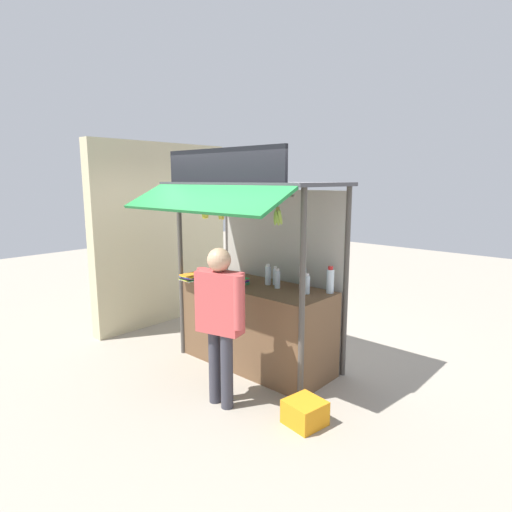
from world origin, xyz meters
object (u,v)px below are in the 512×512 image
water_bottle_rear_center (275,276)px  magazine_stack_center (193,277)px  banana_bunch_inner_left (221,213)px  banana_bunch_inner_right (205,213)px  water_bottle_mid_right (307,284)px  banana_bunch_leftmost (278,217)px  water_bottle_right (330,281)px  water_bottle_far_left (277,279)px  magazine_stack_far_right (215,280)px  vendor_person (220,313)px  plastic_crate (305,412)px  magazine_stack_mid_left (237,282)px  water_bottle_left (303,278)px  water_bottle_front_left (268,275)px

water_bottle_rear_center → magazine_stack_center: water_bottle_rear_center is taller
banana_bunch_inner_left → banana_bunch_inner_right: size_ratio=0.98×
water_bottle_mid_right → banana_bunch_inner_right: (-1.02, -0.56, 0.75)m
magazine_stack_center → banana_bunch_leftmost: size_ratio=1.15×
water_bottle_right → water_bottle_far_left: water_bottle_right is taller
water_bottle_mid_right → magazine_stack_far_right: (-1.16, -0.29, -0.09)m
magazine_stack_far_right → vendor_person: vendor_person is taller
water_bottle_right → banana_bunch_inner_left: banana_bunch_inner_left is taller
plastic_crate → water_bottle_rear_center: bearing=141.4°
water_bottle_rear_center → magazine_stack_mid_left: water_bottle_rear_center is taller
water_bottle_left → magazine_stack_mid_left: water_bottle_left is taller
water_bottle_mid_right → banana_bunch_inner_right: 1.38m
magazine_stack_far_right → water_bottle_far_left: bearing=19.2°
water_bottle_left → water_bottle_rear_center: 0.37m
water_bottle_far_left → banana_bunch_inner_right: (-0.62, -0.53, 0.75)m
water_bottle_left → magazine_stack_center: water_bottle_left is taller
water_bottle_far_left → magazine_stack_mid_left: water_bottle_far_left is taller
water_bottle_right → banana_bunch_inner_left: size_ratio=1.11×
water_bottle_far_left → magazine_stack_far_right: water_bottle_far_left is taller
water_bottle_mid_right → magazine_stack_mid_left: size_ratio=0.80×
magazine_stack_far_right → banana_bunch_leftmost: bearing=-12.6°
water_bottle_far_left → water_bottle_front_left: bearing=163.8°
water_bottle_right → banana_bunch_leftmost: 1.06m
banana_bunch_leftmost → vendor_person: size_ratio=0.17×
water_bottle_front_left → magazine_stack_center: water_bottle_front_left is taller
water_bottle_left → banana_bunch_leftmost: 1.02m
water_bottle_right → water_bottle_far_left: (-0.57, -0.22, -0.03)m
magazine_stack_mid_left → water_bottle_rear_center: bearing=43.2°
water_bottle_right → magazine_stack_center: 1.72m
water_bottle_front_left → plastic_crate: size_ratio=0.77×
water_bottle_far_left → magazine_stack_far_right: (-0.76, -0.26, -0.09)m
plastic_crate → water_bottle_front_left: bearing=145.0°
vendor_person → magazine_stack_center: bearing=137.4°
vendor_person → water_bottle_far_left: bearing=81.8°
water_bottle_rear_center → water_bottle_far_left: (0.12, -0.11, 0.00)m
water_bottle_left → water_bottle_mid_right: 0.19m
water_bottle_far_left → water_bottle_right: bearing=21.4°
water_bottle_right → banana_bunch_inner_left: bearing=-140.6°
water_bottle_mid_right → banana_bunch_leftmost: banana_bunch_leftmost is taller
banana_bunch_inner_left → plastic_crate: (1.28, -0.19, -1.75)m
water_bottle_front_left → plastic_crate: water_bottle_front_left is taller
water_bottle_front_left → water_bottle_right: (0.76, 0.17, 0.02)m
water_bottle_far_left → banana_bunch_inner_right: banana_bunch_inner_right is taller
banana_bunch_leftmost → water_bottle_rear_center: bearing=130.5°
magazine_stack_center → water_bottle_front_left: bearing=26.5°
magazine_stack_far_right → banana_bunch_leftmost: (1.19, -0.27, 0.86)m
water_bottle_rear_center → magazine_stack_center: bearing=-152.5°
water_bottle_mid_right → water_bottle_far_left: (-0.40, -0.02, -0.00)m
water_bottle_right → banana_bunch_leftmost: size_ratio=1.09×
water_bottle_left → plastic_crate: size_ratio=0.88×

